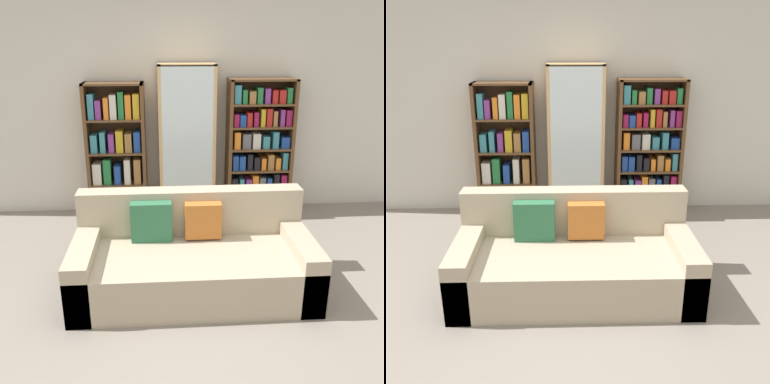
# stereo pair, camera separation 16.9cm
# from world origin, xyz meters

# --- Properties ---
(ground_plane) EXTENTS (16.00, 16.00, 0.00)m
(ground_plane) POSITION_xyz_m (0.00, 0.00, 0.00)
(ground_plane) COLOR gray
(wall_back) EXTENTS (7.02, 0.06, 2.70)m
(wall_back) POSITION_xyz_m (0.00, 2.48, 1.35)
(wall_back) COLOR beige
(wall_back) RESTS_ON ground
(couch) EXTENTS (2.04, 0.97, 0.82)m
(couch) POSITION_xyz_m (0.10, 0.53, 0.28)
(couch) COLOR tan
(couch) RESTS_ON ground
(bookshelf_left) EXTENTS (0.70, 0.32, 1.63)m
(bookshelf_left) POSITION_xyz_m (-0.69, 2.28, 0.78)
(bookshelf_left) COLOR brown
(bookshelf_left) RESTS_ON ground
(display_cabinet) EXTENTS (0.67, 0.36, 1.84)m
(display_cabinet) POSITION_xyz_m (0.15, 2.26, 0.91)
(display_cabinet) COLOR tan
(display_cabinet) RESTS_ON ground
(bookshelf_right) EXTENTS (0.80, 0.32, 1.66)m
(bookshelf_right) POSITION_xyz_m (1.04, 2.28, 0.80)
(bookshelf_right) COLOR brown
(bookshelf_right) RESTS_ON ground
(wine_bottle) EXTENTS (0.08, 0.08, 0.39)m
(wine_bottle) POSITION_xyz_m (0.63, 1.83, 0.16)
(wine_bottle) COLOR black
(wine_bottle) RESTS_ON ground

